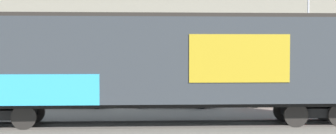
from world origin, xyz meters
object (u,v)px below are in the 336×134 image
(freight_car, at_px, (161,62))
(flagpole, at_px, (310,1))
(parked_car_red, at_px, (282,91))
(parked_car_white, at_px, (171,91))
(parked_car_silver, at_px, (71,90))

(freight_car, distance_m, flagpole, 16.44)
(freight_car, height_order, parked_car_red, freight_car)
(parked_car_white, bearing_deg, freight_car, -98.81)
(flagpole, distance_m, parked_car_silver, 16.83)
(parked_car_silver, xyz_separation_m, parked_car_red, (10.94, -0.57, -0.10))
(flagpole, xyz_separation_m, parked_car_silver, (-14.95, -5.66, -5.26))
(flagpole, height_order, parked_car_white, flagpole)
(parked_car_white, xyz_separation_m, parked_car_red, (5.82, -0.24, -0.03))
(parked_car_red, bearing_deg, freight_car, -139.99)
(parked_car_silver, distance_m, parked_car_red, 10.96)
(parked_car_silver, bearing_deg, parked_car_white, -3.70)
(freight_car, distance_m, parked_car_white, 6.19)
(parked_car_white, bearing_deg, flagpole, 31.35)
(flagpole, relative_size, parked_car_white, 2.06)
(flagpole, xyz_separation_m, parked_car_red, (-4.01, -6.23, -5.36))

